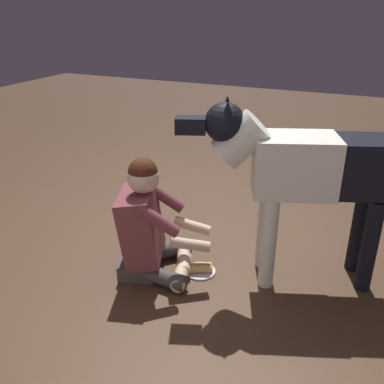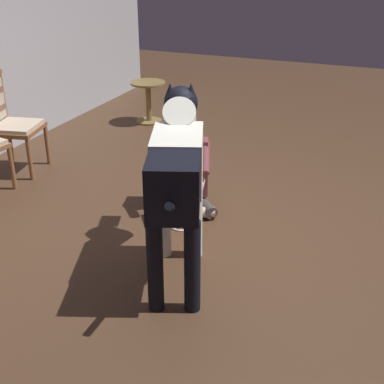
% 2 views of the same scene
% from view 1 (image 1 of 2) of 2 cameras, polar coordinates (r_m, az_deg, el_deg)
% --- Properties ---
extents(ground_plane, '(13.22, 13.22, 0.00)m').
position_cam_1_polar(ground_plane, '(3.42, -0.43, -6.44)').
color(ground_plane, '#48301F').
extents(person_sitting_on_floor, '(0.70, 0.61, 0.85)m').
position_cam_1_polar(person_sitting_on_floor, '(2.90, -5.85, -4.77)').
color(person_sitting_on_floor, '#433D3C').
rests_on(person_sitting_on_floor, ground).
extents(large_dog, '(1.46, 0.67, 1.23)m').
position_cam_1_polar(large_dog, '(2.73, 14.80, 2.84)').
color(large_dog, silver).
rests_on(large_dog, ground).
extents(hot_dog_on_plate, '(0.22, 0.22, 0.06)m').
position_cam_1_polar(hot_dog_on_plate, '(3.03, 1.10, -10.30)').
color(hot_dog_on_plate, silver).
rests_on(hot_dog_on_plate, ground).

